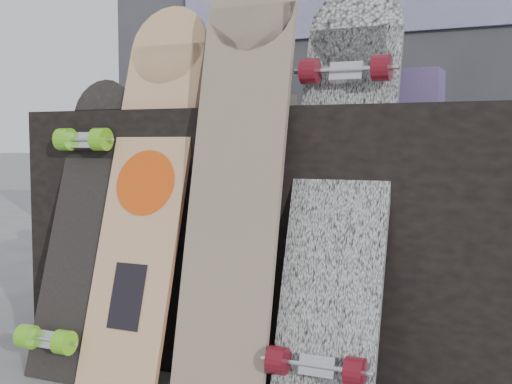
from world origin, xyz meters
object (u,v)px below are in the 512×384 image
at_px(longboard_geisha, 148,178).
at_px(longboard_celtic, 238,163).
at_px(vendor_table, 288,235).
at_px(skateboard_dark, 79,219).
at_px(longboard_cascadia, 340,182).

bearing_deg(longboard_geisha, longboard_celtic, -7.19).
distance_m(vendor_table, longboard_geisha, 0.50).
bearing_deg(skateboard_dark, longboard_celtic, -0.20).
height_order(vendor_table, longboard_cascadia, longboard_cascadia).
relative_size(vendor_table, longboard_cascadia, 1.39).
relative_size(longboard_celtic, skateboard_dark, 1.34).
height_order(vendor_table, skateboard_dark, skateboard_dark).
bearing_deg(skateboard_dark, longboard_geisha, 9.37).
distance_m(vendor_table, skateboard_dark, 0.66).
xyz_separation_m(longboard_geisha, longboard_celtic, (0.31, -0.04, 0.05)).
bearing_deg(longboard_geisha, longboard_cascadia, 2.60).
bearing_deg(longboard_cascadia, longboard_geisha, -177.40).
relative_size(longboard_cascadia, skateboard_dark, 1.27).
height_order(longboard_geisha, longboard_cascadia, longboard_cascadia).
height_order(vendor_table, longboard_geisha, longboard_geisha).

